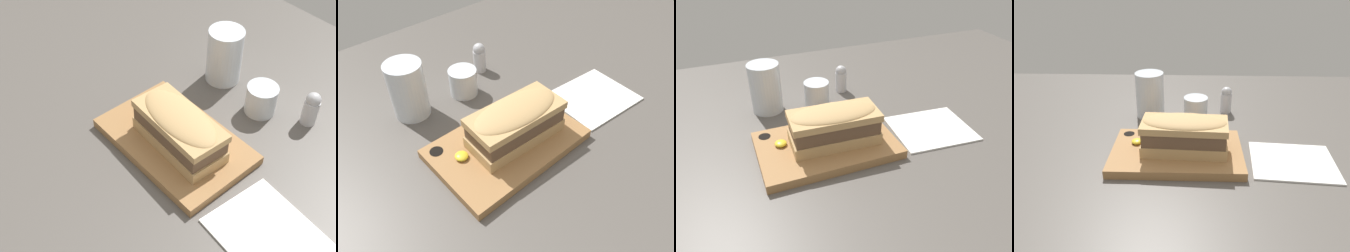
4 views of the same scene
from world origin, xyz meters
TOP-DOWN VIEW (x-y plane):
  - dining_table at (0.00, 0.00)cm, footprint 192.47×113.55cm
  - serving_board at (4.15, -2.18)cm, footprint 29.22×18.72cm
  - sandwich at (5.93, -2.74)cm, footprint 18.97×9.58cm
  - mustard_dollop at (-5.11, 0.09)cm, footprint 2.54×2.54cm
  - water_glass at (-4.26, 19.55)cm, footprint 7.83×7.83cm
  - wine_glass at (8.51, 17.78)cm, footprint 6.57×6.57cm
  - napkin at (29.80, -4.05)cm, footprint 19.19×16.56cm
  - salt_shaker at (17.32, 22.72)cm, footprint 3.17×3.17cm

SIDE VIEW (x-z plane):
  - dining_table at x=0.00cm, z-range 0.00..2.00cm
  - napkin at x=29.80cm, z-range 2.00..2.40cm
  - serving_board at x=4.15cm, z-range 1.98..3.98cm
  - mustard_dollop at x=-5.11cm, z-range 3.95..4.97cm
  - wine_glass at x=8.51cm, z-range 1.65..8.02cm
  - salt_shaker at x=17.32cm, z-range 2.07..9.75cm
  - water_glass at x=-4.26cm, z-range 1.16..13.77cm
  - sandwich at x=5.93cm, z-range 4.26..12.33cm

